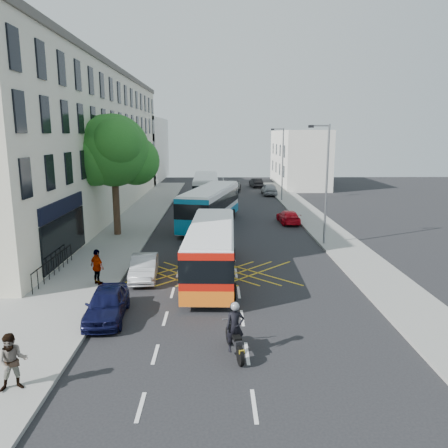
{
  "coord_description": "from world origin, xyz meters",
  "views": [
    {
      "loc": [
        -1.03,
        -16.99,
        7.53
      ],
      "look_at": [
        -0.62,
        8.73,
        2.2
      ],
      "focal_mm": 35.0,
      "sensor_mm": 36.0,
      "label": 1
    }
  ],
  "objects_px": {
    "bus_far": "(206,189)",
    "pedestrian_far": "(97,267)",
    "lamp_far": "(282,160)",
    "lamp_near": "(325,178)",
    "motorbike": "(235,330)",
    "parked_car_blue": "(107,304)",
    "distant_car_grey": "(232,186)",
    "bus_mid": "(210,206)",
    "street_tree": "(113,151)",
    "red_hatchback": "(288,217)",
    "distant_car_dark": "(256,183)",
    "distant_car_silver": "(269,189)",
    "parked_car_silver": "(144,267)",
    "pedestrian_near": "(12,362)",
    "bus_near": "(212,250)"
  },
  "relations": [
    {
      "from": "lamp_far",
      "to": "parked_car_blue",
      "type": "height_order",
      "value": "lamp_far"
    },
    {
      "from": "distant_car_silver",
      "to": "bus_far",
      "type": "bearing_deg",
      "value": 40.91
    },
    {
      "from": "bus_near",
      "to": "distant_car_dark",
      "type": "height_order",
      "value": "bus_near"
    },
    {
      "from": "lamp_far",
      "to": "bus_near",
      "type": "bearing_deg",
      "value": -105.81
    },
    {
      "from": "bus_mid",
      "to": "distant_car_grey",
      "type": "xyz_separation_m",
      "value": [
        2.56,
        22.48,
        -1.0
      ]
    },
    {
      "from": "street_tree",
      "to": "parked_car_blue",
      "type": "bearing_deg",
      "value": -78.97
    },
    {
      "from": "bus_far",
      "to": "parked_car_silver",
      "type": "distance_m",
      "value": 25.4
    },
    {
      "from": "lamp_far",
      "to": "lamp_near",
      "type": "bearing_deg",
      "value": -90.0
    },
    {
      "from": "bus_far",
      "to": "distant_car_grey",
      "type": "distance_m",
      "value": 11.39
    },
    {
      "from": "lamp_far",
      "to": "distant_car_dark",
      "type": "bearing_deg",
      "value": 96.99
    },
    {
      "from": "bus_near",
      "to": "pedestrian_near",
      "type": "relative_size",
      "value": 5.85
    },
    {
      "from": "pedestrian_near",
      "to": "street_tree",
      "type": "bearing_deg",
      "value": 75.57
    },
    {
      "from": "pedestrian_near",
      "to": "parked_car_blue",
      "type": "bearing_deg",
      "value": 56.61
    },
    {
      "from": "street_tree",
      "to": "lamp_near",
      "type": "height_order",
      "value": "street_tree"
    },
    {
      "from": "lamp_far",
      "to": "bus_near",
      "type": "relative_size",
      "value": 0.78
    },
    {
      "from": "lamp_near",
      "to": "parked_car_blue",
      "type": "xyz_separation_m",
      "value": [
        -11.8,
        -11.96,
        -3.96
      ]
    },
    {
      "from": "bus_far",
      "to": "pedestrian_far",
      "type": "distance_m",
      "value": 26.93
    },
    {
      "from": "parked_car_silver",
      "to": "distant_car_silver",
      "type": "distance_m",
      "value": 33.72
    },
    {
      "from": "parked_car_blue",
      "to": "distant_car_dark",
      "type": "bearing_deg",
      "value": 73.67
    },
    {
      "from": "street_tree",
      "to": "bus_far",
      "type": "xyz_separation_m",
      "value": [
        6.25,
        15.42,
        -4.65
      ]
    },
    {
      "from": "parked_car_silver",
      "to": "distant_car_silver",
      "type": "xyz_separation_m",
      "value": [
        10.4,
        32.08,
        0.11
      ]
    },
    {
      "from": "pedestrian_near",
      "to": "distant_car_dark",
      "type": "bearing_deg",
      "value": 58.49
    },
    {
      "from": "parked_car_blue",
      "to": "pedestrian_near",
      "type": "xyz_separation_m",
      "value": [
        -1.4,
        -5.33,
        0.37
      ]
    },
    {
      "from": "bus_near",
      "to": "parked_car_silver",
      "type": "height_order",
      "value": "bus_near"
    },
    {
      "from": "lamp_near",
      "to": "bus_near",
      "type": "height_order",
      "value": "lamp_near"
    },
    {
      "from": "lamp_near",
      "to": "bus_far",
      "type": "xyz_separation_m",
      "value": [
        -8.45,
        18.38,
        -2.98
      ]
    },
    {
      "from": "street_tree",
      "to": "distant_car_dark",
      "type": "distance_m",
      "value": 33.65
    },
    {
      "from": "motorbike",
      "to": "parked_car_silver",
      "type": "relative_size",
      "value": 0.57
    },
    {
      "from": "street_tree",
      "to": "pedestrian_near",
      "type": "relative_size",
      "value": 5.04
    },
    {
      "from": "parked_car_blue",
      "to": "distant_car_silver",
      "type": "height_order",
      "value": "distant_car_silver"
    },
    {
      "from": "bus_near",
      "to": "distant_car_dark",
      "type": "distance_m",
      "value": 40.49
    },
    {
      "from": "parked_car_blue",
      "to": "distant_car_dark",
      "type": "xyz_separation_m",
      "value": [
        10.15,
        45.42,
        -0.01
      ]
    },
    {
      "from": "bus_mid",
      "to": "motorbike",
      "type": "bearing_deg",
      "value": -73.68
    },
    {
      "from": "lamp_far",
      "to": "bus_far",
      "type": "bearing_deg",
      "value": -169.18
    },
    {
      "from": "parked_car_blue",
      "to": "distant_car_grey",
      "type": "bearing_deg",
      "value": 77.21
    },
    {
      "from": "lamp_near",
      "to": "bus_far",
      "type": "relative_size",
      "value": 0.72
    },
    {
      "from": "motorbike",
      "to": "parked_car_blue",
      "type": "relative_size",
      "value": 0.56
    },
    {
      "from": "street_tree",
      "to": "red_hatchback",
      "type": "xyz_separation_m",
      "value": [
        13.58,
        4.64,
        -5.74
      ]
    },
    {
      "from": "distant_car_grey",
      "to": "distant_car_silver",
      "type": "relative_size",
      "value": 1.12
    },
    {
      "from": "lamp_near",
      "to": "parked_car_blue",
      "type": "distance_m",
      "value": 17.26
    },
    {
      "from": "lamp_near",
      "to": "distant_car_silver",
      "type": "xyz_separation_m",
      "value": [
        -0.7,
        25.22,
        -3.88
      ]
    },
    {
      "from": "lamp_far",
      "to": "distant_car_dark",
      "type": "xyz_separation_m",
      "value": [
        -1.65,
        13.46,
        -3.97
      ]
    },
    {
      "from": "distant_car_grey",
      "to": "distant_car_silver",
      "type": "height_order",
      "value": "distant_car_silver"
    },
    {
      "from": "lamp_far",
      "to": "distant_car_silver",
      "type": "distance_m",
      "value": 6.54
    },
    {
      "from": "lamp_near",
      "to": "motorbike",
      "type": "xyz_separation_m",
      "value": [
        -6.63,
        -15.05,
        -3.71
      ]
    },
    {
      "from": "bus_mid",
      "to": "pedestrian_near",
      "type": "bearing_deg",
      "value": -89.37
    },
    {
      "from": "pedestrian_near",
      "to": "motorbike",
      "type": "bearing_deg",
      "value": 0.19
    },
    {
      "from": "parked_car_blue",
      "to": "red_hatchback",
      "type": "height_order",
      "value": "parked_car_blue"
    },
    {
      "from": "distant_car_grey",
      "to": "distant_car_dark",
      "type": "distance_m",
      "value": 5.51
    },
    {
      "from": "bus_mid",
      "to": "pedestrian_far",
      "type": "relative_size",
      "value": 6.43
    }
  ]
}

